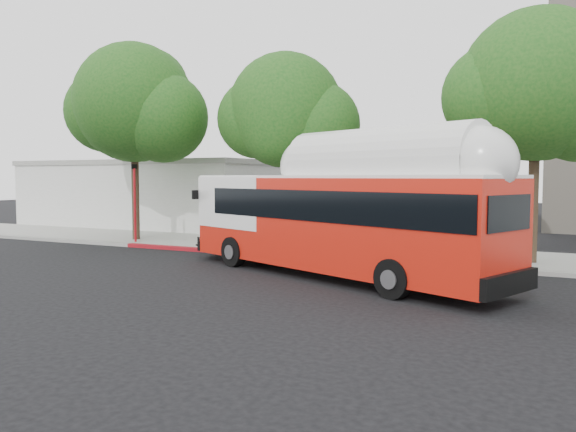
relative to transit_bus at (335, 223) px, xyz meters
name	(u,v)px	position (x,y,z in m)	size (l,w,h in m)	color
ground	(235,272)	(-3.40, -0.61, -1.76)	(120.00, 120.00, 0.00)	black
sidewalk	(311,248)	(-3.40, 5.89, -1.68)	(60.00, 5.00, 0.15)	gray
curb_strip	(285,256)	(-3.40, 3.29, -1.68)	(60.00, 0.30, 0.15)	gray
red_curb_segment	(222,251)	(-6.40, 3.29, -1.68)	(10.00, 0.32, 0.16)	maroon
street_tree_left	(142,107)	(-11.92, 4.95, 4.85)	(6.67, 5.80, 9.74)	#2D2116
street_tree_mid	(294,115)	(-3.99, 5.45, 4.15)	(5.75, 5.00, 8.62)	#2D2116
street_tree_right	(550,91)	(6.04, 5.25, 4.50)	(6.21, 5.40, 9.18)	#2D2116
low_commercial_bldg	(163,193)	(-17.40, 13.39, 0.39)	(16.20, 10.20, 4.25)	silver
transit_bus	(335,223)	(0.00, 0.00, 0.00)	(12.57, 6.94, 3.76)	red
signal_pole	(135,204)	(-11.62, 3.94, 0.21)	(0.11, 0.36, 3.83)	#AE121A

